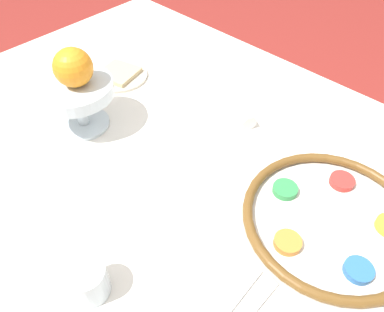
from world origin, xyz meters
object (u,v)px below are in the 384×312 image
Objects in this scene: fruit_stand at (76,94)px; cup_near at (88,281)px; napkin_roll at (235,102)px; orange_fruit at (73,67)px; seder_plate at (332,220)px; bread_plate at (119,75)px.

cup_near is at bearing 146.66° from fruit_stand.
napkin_roll is (-0.23, -0.31, -0.07)m from fruit_stand.
orange_fruit is (-0.01, -0.01, 0.07)m from fruit_stand.
seder_plate is 0.62m from fruit_stand.
orange_fruit reaches higher than seder_plate.
fruit_stand reaches higher than seder_plate.
bread_plate is (0.70, -0.03, -0.01)m from seder_plate.
bread_plate is at bearing -2.64° from seder_plate.
cup_near reaches higher than bread_plate.
orange_fruit is 0.49× the size of napkin_roll.
seder_plate is 3.93× the size of orange_fruit.
orange_fruit reaches higher than napkin_roll.
napkin_roll is (-0.33, -0.12, 0.01)m from bread_plate.
fruit_stand reaches higher than cup_near.
cup_near is at bearing 103.97° from napkin_roll.
bread_plate is at bearing -59.33° from orange_fruit.
fruit_stand is at bearing 53.75° from napkin_roll.
orange_fruit is 0.46m from cup_near.
napkin_roll is 2.65× the size of cup_near.
orange_fruit is 1.30× the size of cup_near.
seder_plate is at bearing 157.20° from napkin_roll.
orange_fruit is at bearing -141.73° from fruit_stand.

